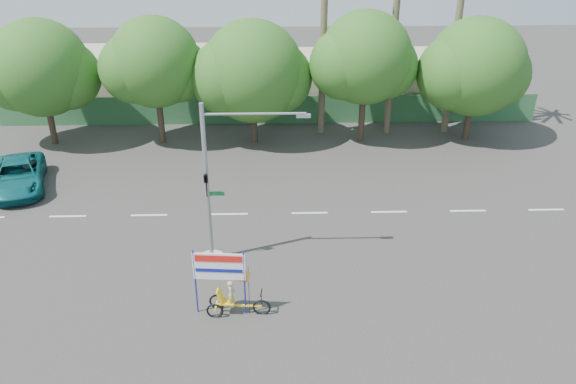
{
  "coord_description": "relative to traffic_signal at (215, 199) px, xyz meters",
  "views": [
    {
      "loc": [
        0.21,
        -16.63,
        13.42
      ],
      "look_at": [
        0.78,
        3.35,
        3.5
      ],
      "focal_mm": 35.0,
      "sensor_mm": 36.0,
      "label": 1
    }
  ],
  "objects": [
    {
      "name": "ground",
      "position": [
        2.2,
        -3.98,
        -2.92
      ],
      "size": [
        120.0,
        120.0,
        0.0
      ],
      "primitive_type": "plane",
      "color": "#33302D",
      "rests_on": "ground"
    },
    {
      "name": "fence",
      "position": [
        2.2,
        17.52,
        -1.92
      ],
      "size": [
        38.0,
        0.08,
        2.0
      ],
      "primitive_type": "cube",
      "color": "#336B3D",
      "rests_on": "ground"
    },
    {
      "name": "building_left",
      "position": [
        -7.8,
        22.02,
        -0.92
      ],
      "size": [
        12.0,
        8.0,
        4.0
      ],
      "primitive_type": "cube",
      "color": "#B3AA8E",
      "rests_on": "ground"
    },
    {
      "name": "building_right",
      "position": [
        10.2,
        22.02,
        -1.12
      ],
      "size": [
        14.0,
        8.0,
        3.6
      ],
      "primitive_type": "cube",
      "color": "#B3AA8E",
      "rests_on": "ground"
    },
    {
      "name": "tree_far_left",
      "position": [
        -11.85,
        14.02,
        1.84
      ],
      "size": [
        7.14,
        6.0,
        7.96
      ],
      "color": "#473828",
      "rests_on": "ground"
    },
    {
      "name": "tree_left",
      "position": [
        -4.85,
        14.02,
        2.14
      ],
      "size": [
        6.66,
        5.6,
        8.07
      ],
      "color": "#473828",
      "rests_on": "ground"
    },
    {
      "name": "tree_center",
      "position": [
        1.14,
        14.02,
        1.55
      ],
      "size": [
        7.62,
        6.4,
        7.85
      ],
      "color": "#473828",
      "rests_on": "ground"
    },
    {
      "name": "tree_right",
      "position": [
        8.15,
        14.02,
        2.32
      ],
      "size": [
        6.9,
        5.8,
        8.36
      ],
      "color": "#473828",
      "rests_on": "ground"
    },
    {
      "name": "tree_far_right",
      "position": [
        15.15,
        14.02,
        1.73
      ],
      "size": [
        7.38,
        6.2,
        7.94
      ],
      "color": "#473828",
      "rests_on": "ground"
    },
    {
      "name": "traffic_signal",
      "position": [
        0.0,
        0.0,
        0.0
      ],
      "size": [
        4.72,
        1.1,
        7.0
      ],
      "color": "gray",
      "rests_on": "ground"
    },
    {
      "name": "trike_billboard",
      "position": [
        0.67,
        -3.72,
        -1.81
      ],
      "size": [
        2.8,
        0.72,
        2.75
      ],
      "rotation": [
        0.0,
        0.0,
        -0.09
      ],
      "color": "black",
      "rests_on": "ground"
    },
    {
      "name": "pickup_truck",
      "position": [
        -11.38,
        7.32,
        -2.15
      ],
      "size": [
        4.1,
        6.05,
        1.54
      ],
      "primitive_type": "imported",
      "rotation": [
        0.0,
        0.0,
        0.31
      ],
      "color": "#0D5C61",
      "rests_on": "ground"
    }
  ]
}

